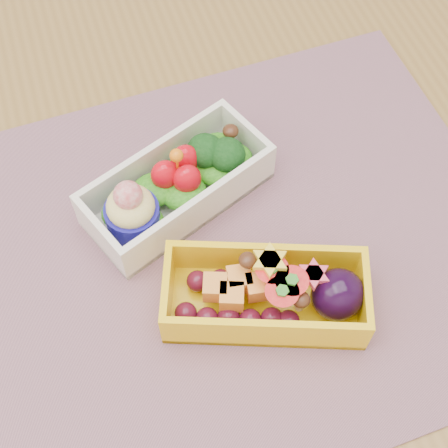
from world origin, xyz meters
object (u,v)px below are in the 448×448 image
object	(u,v)px
table	(240,268)
placemat	(218,253)
bento_yellow	(270,294)
bento_white	(176,186)

from	to	relation	value
table	placemat	size ratio (longest dim) A/B	2.27
table	placemat	world-z (taller)	placemat
table	bento_yellow	size ratio (longest dim) A/B	6.65
bento_yellow	placemat	bearing A→B (deg)	131.68
table	placemat	bearing A→B (deg)	-138.81
bento_white	bento_yellow	distance (m)	0.13
table	bento_yellow	world-z (taller)	bento_yellow
bento_white	bento_yellow	world-z (taller)	bento_white
placemat	bento_yellow	distance (m)	0.07
table	placemat	xyz separation A→B (m)	(-0.03, -0.03, 0.10)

